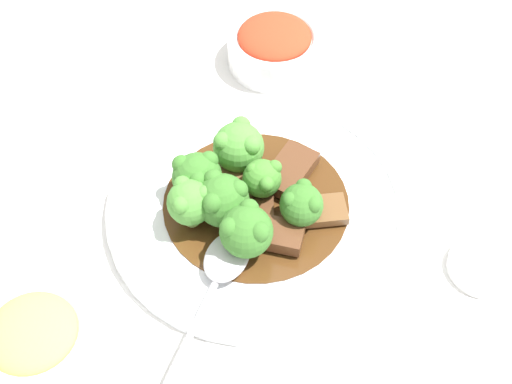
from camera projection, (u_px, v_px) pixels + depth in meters
ground_plane at (256, 212)px, 0.76m from camera, size 4.00×4.00×0.00m
main_plate at (256, 206)px, 0.75m from camera, size 0.32×0.32×0.02m
beef_strip_0 at (257, 213)px, 0.73m from camera, size 0.06×0.06×0.01m
beef_strip_1 at (290, 171)px, 0.76m from camera, size 0.05×0.07×0.01m
beef_strip_2 at (236, 183)px, 0.75m from camera, size 0.06×0.06×0.01m
beef_strip_3 at (278, 235)px, 0.71m from camera, size 0.06×0.05×0.01m
beef_strip_4 at (324, 210)px, 0.73m from camera, size 0.06×0.06×0.01m
broccoli_floret_0 at (239, 146)px, 0.75m from camera, size 0.05×0.05×0.06m
broccoli_floret_1 at (222, 199)px, 0.71m from camera, size 0.05×0.05×0.06m
broccoli_floret_2 at (197, 177)px, 0.73m from camera, size 0.05×0.05×0.05m
broccoli_floret_3 at (246, 230)px, 0.68m from camera, size 0.05×0.05×0.06m
broccoli_floret_4 at (190, 202)px, 0.70m from camera, size 0.05×0.05×0.06m
broccoli_floret_5 at (265, 180)px, 0.73m from camera, size 0.04×0.04×0.05m
broccoli_floret_6 at (301, 204)px, 0.71m from camera, size 0.04×0.04×0.05m
serving_spoon at (218, 275)px, 0.68m from camera, size 0.10×0.23×0.01m
side_bowl_kimchi at (275, 45)px, 0.88m from camera, size 0.12×0.12×0.06m
side_bowl_appetizer at (35, 340)px, 0.64m from camera, size 0.11×0.11×0.05m
sauce_dish at (483, 266)px, 0.71m from camera, size 0.07×0.07×0.01m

